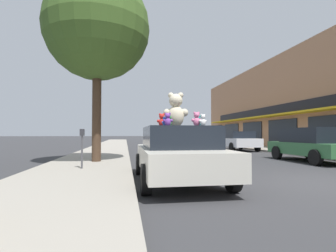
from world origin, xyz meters
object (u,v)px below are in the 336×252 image
Objects in this scene: teddy_bear_teal at (199,121)px; parking_meter at (82,143)px; teddy_bear_white at (203,120)px; parked_car_far_right at (237,140)px; teddy_bear_blue at (165,122)px; plush_art_car at (178,152)px; teddy_bear_brown at (173,123)px; teddy_bear_red at (162,120)px; teddy_bear_pink at (197,119)px; parked_car_far_center at (312,144)px; teddy_bear_green at (169,121)px; teddy_bear_purple at (168,120)px; street_tree at (97,28)px; teddy_bear_giant at (176,110)px.

teddy_bear_teal is 4.05m from parking_meter.
parking_meter is at bearing -54.52° from teddy_bear_white.
teddy_bear_teal is 0.07× the size of parked_car_far_right.
teddy_bear_white is at bearing 115.08° from teddy_bear_blue.
teddy_bear_teal is at bearing -36.95° from parking_meter.
teddy_bear_blue is 0.94m from teddy_bear_white.
teddy_bear_brown is at bearing 89.94° from plush_art_car.
teddy_bear_teal is 0.94m from teddy_bear_red.
teddy_bear_red is 0.08× the size of parked_car_far_right.
parked_car_far_center is (6.45, 4.27, -0.80)m from teddy_bear_pink.
teddy_bear_white is (0.72, -0.56, -0.01)m from teddy_bear_green.
teddy_bear_pink is 7.78m from parked_car_far_center.
teddy_bear_teal is 0.37m from teddy_bear_white.
teddy_bear_white is (0.80, -0.26, -0.02)m from teddy_bear_purple.
teddy_bear_green is 6.35m from street_tree.
parking_meter is at bearing -46.05° from teddy_bear_red.
teddy_bear_teal is at bearing -103.90° from teddy_bear_white.
teddy_bear_red is (-0.42, -0.01, 0.83)m from plush_art_car.
teddy_bear_pink reaches higher than teddy_bear_green.
teddy_bear_green is (0.15, 0.20, 0.03)m from teddy_bear_blue.
parked_car_far_right is (6.33, 11.95, -0.79)m from teddy_bear_teal.
teddy_bear_green is at bearing -168.74° from teddy_bear_blue.
teddy_bear_white reaches higher than parked_car_far_center.
teddy_bear_green reaches higher than plush_art_car.
teddy_bear_red reaches higher than teddy_bear_teal.
teddy_bear_giant is 3.23× the size of teddy_bear_white.
plush_art_car is at bearing -68.03° from teddy_bear_white.
street_tree is (-2.51, 3.59, 4.03)m from teddy_bear_brown.
teddy_bear_blue is 13.99m from parked_car_far_right.
teddy_bear_white is 4.28m from parking_meter.
teddy_bear_teal is at bearing 138.10° from teddy_bear_blue.
parking_meter is at bearing -95.81° from street_tree.
teddy_bear_red is at bearing 43.00° from teddy_bear_giant.
plush_art_car is 3.45m from parking_meter.
teddy_bear_blue is at bearing -150.65° from parked_car_far_center.
plush_art_car is 0.94m from teddy_bear_red.
parking_meter is at bearing -23.44° from teddy_bear_giant.
parked_car_far_center is 7.92m from parked_car_far_right.
teddy_bear_pink is 1.22× the size of teddy_bear_white.
teddy_bear_red reaches higher than teddy_bear_brown.
teddy_bear_teal is 0.98× the size of teddy_bear_white.
teddy_bear_blue is at bearing 65.98° from teddy_bear_giant.
teddy_bear_giant is 3.30× the size of teddy_bear_teal.
teddy_bear_brown is 0.87× the size of teddy_bear_teal.
teddy_bear_purple is 0.08× the size of parked_car_far_center.
teddy_bear_blue reaches higher than parked_car_far_center.
teddy_bear_brown is 0.82m from teddy_bear_red.
teddy_bear_green is at bearing 148.50° from teddy_bear_red.
teddy_bear_red is (-0.90, 0.28, 0.03)m from teddy_bear_teal.
teddy_bear_blue reaches higher than parking_meter.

